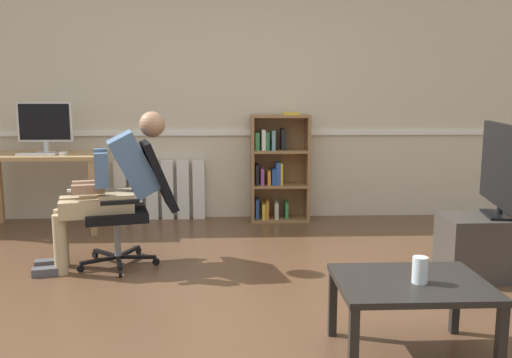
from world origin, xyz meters
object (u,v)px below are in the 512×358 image
Objects in this scene: keyboard at (37,154)px; office_chair at (136,199)px; coffee_table at (411,290)px; person_seated at (112,185)px; tv_stand at (497,247)px; tv_screen at (503,168)px; drinking_glass at (420,270)px; radiator at (160,190)px; bookshelf at (277,169)px; computer_desk at (42,165)px; imac_monitor at (45,124)px; computer_mouse at (63,153)px.

office_chair is at bearing -42.63° from keyboard.
keyboard is 3.84m from coffee_table.
tv_stand is at bearing 67.85° from person_seated.
drinking_glass is at bearing 151.62° from tv_screen.
drinking_glass is (1.71, -3.20, 0.16)m from radiator.
office_chair reaches higher than keyboard.
computer_desk is at bearing -172.93° from bookshelf.
office_chair is at bearing -48.61° from imac_monitor.
keyboard reaches higher than drinking_glass.
office_chair is (0.86, -1.03, -0.25)m from computer_mouse.
computer_mouse is at bearing 133.61° from coffee_table.
bookshelf is at bearing 49.42° from tv_screen.
bookshelf is (2.33, 0.43, -0.22)m from keyboard.
computer_mouse is 3.89m from tv_stand.
imac_monitor is at bearing 138.80° from computer_mouse.
imac_monitor is at bearing 156.19° from tv_stand.
coffee_table is at bearing -44.97° from computer_desk.
bookshelf is (2.31, 0.21, -0.49)m from imac_monitor.
tv_stand is 1.60m from drinking_glass.
bookshelf reaches higher than radiator.
person_seated is 1.18× the size of tv_screen.
computer_desk reaches higher than coffee_table.
computer_desk is 0.31m from computer_mouse.
computer_desk is at bearing -150.42° from office_chair.
office_chair is (-1.23, -1.44, -0.03)m from bookshelf.
computer_mouse is at bearing 133.54° from drinking_glass.
keyboard is 3.87m from drinking_glass.
computer_desk is 1.60m from office_chair.
coffee_table is (2.75, -2.85, -0.68)m from imac_monitor.
computer_mouse is at bearing 157.53° from tv_stand.
office_chair is at bearing -130.43° from bookshelf.
imac_monitor is at bearing 85.76° from keyboard.
computer_desk is at bearing 157.30° from tv_stand.
tv_screen is at bearing 66.50° from office_chair.
person_seated is 1.59× the size of coffee_table.
keyboard is at bearing -146.88° from office_chair.
person_seated is at bearing 93.47° from tv_screen.
imac_monitor is at bearing -174.76° from bookshelf.
office_chair is at bearing 135.85° from coffee_table.
radiator is at bearing 160.43° from person_seated.
computer_mouse is (0.23, -0.20, -0.27)m from imac_monitor.
keyboard is 2.38m from bookshelf.
bookshelf is 2.41m from tv_stand.
imac_monitor reaches higher than computer_mouse.
computer_desk is at bearing 78.67° from tv_screen.
computer_desk is 11.74× the size of computer_mouse.
person_seated is at bearing -95.32° from radiator.
keyboard is 3.66× the size of computer_mouse.
radiator is at bearing 31.25° from computer_mouse.
radiator is at bearing 65.28° from tv_screen.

